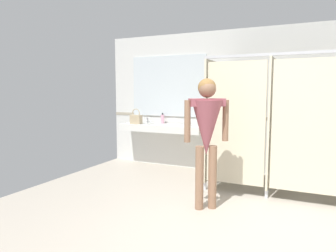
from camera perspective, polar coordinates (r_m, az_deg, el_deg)
name	(u,v)px	position (r m, az deg, el deg)	size (l,w,h in m)	color
wall_back	(285,102)	(5.99, 20.70, 4.13)	(7.23, 0.12, 2.71)	silver
wall_back_tile_band	(284,119)	(5.94, 20.54, 1.16)	(7.23, 0.01, 0.06)	#9E937F
vanity_counter	(164,136)	(6.41, -0.69, -1.79)	(1.76, 0.53, 1.00)	silver
mirror_panel	(168,86)	(6.51, 0.02, 7.34)	(1.66, 0.02, 1.25)	silver
bathroom_stalls	(306,123)	(5.01, 24.03, 0.53)	(2.88, 1.40, 2.08)	beige
person_standing	(207,127)	(4.03, 7.13, -0.17)	(0.56, 0.56, 1.71)	#8C664C
handbag	(136,119)	(6.43, -5.90, 1.32)	(0.24, 0.12, 0.31)	tan
soap_dispenser	(163,119)	(6.46, -1.01, 1.32)	(0.07, 0.07, 0.22)	#D899B2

